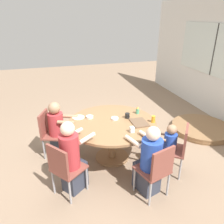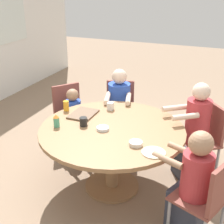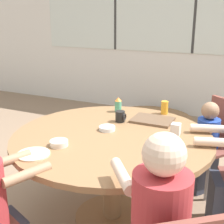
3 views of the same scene
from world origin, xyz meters
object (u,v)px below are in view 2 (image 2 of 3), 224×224
juice_glass (66,106)px  chair_for_man_teal_shirt (120,106)px  coffee_mug (84,122)px  chair_for_toddler (69,111)px  bowl_white_shallow (136,143)px  chair_for_woman_green_shirt (206,134)px  bowl_cereal (103,128)px  person_toddler (75,122)px  sippy_cup (56,121)px  milk_carton_small (110,106)px  chair_for_man_blue_shirt (209,195)px  person_man_teal_shirt (119,112)px  person_man_blue_shirt (192,188)px  person_woman_green_shirt (194,135)px

juice_glass → chair_for_man_teal_shirt: bearing=-21.4°
coffee_mug → chair_for_toddler: bearing=39.1°
coffee_mug → bowl_white_shallow: size_ratio=0.73×
chair_for_woman_green_shirt → bowl_cereal: 1.25m
person_toddler → sippy_cup: sippy_cup is taller
chair_for_man_teal_shirt → milk_carton_small: bearing=84.4°
chair_for_man_teal_shirt → milk_carton_small: 0.71m
chair_for_woman_green_shirt → milk_carton_small: (-0.26, 1.09, 0.27)m
sippy_cup → bowl_cereal: size_ratio=1.09×
chair_for_man_blue_shirt → bowl_cereal: size_ratio=6.77×
sippy_cup → juice_glass: (0.41, 0.12, -0.01)m
person_man_teal_shirt → coffee_mug: 1.02m
person_man_blue_shirt → milk_carton_small: 1.38m
person_woman_green_shirt → coffee_mug: (-0.65, 1.06, 0.26)m
sippy_cup → bowl_white_shallow: (-0.06, -0.88, -0.05)m
chair_for_woman_green_shirt → juice_glass: 1.65m
chair_for_toddler → bowl_white_shallow: 1.56m
chair_for_man_teal_shirt → milk_carton_small: size_ratio=9.49×
chair_for_man_teal_shirt → juice_glass: 0.97m
chair_for_man_teal_shirt → person_toddler: 0.68m
person_man_teal_shirt → chair_for_woman_green_shirt: bearing=152.1°
chair_for_man_blue_shirt → chair_for_toddler: size_ratio=1.00×
person_man_teal_shirt → coffee_mug: person_man_teal_shirt is taller
person_man_blue_shirt → person_man_teal_shirt: person_man_teal_shirt is taller
person_woman_green_shirt → person_man_teal_shirt: size_ratio=1.05×
chair_for_toddler → milk_carton_small: chair_for_toddler is taller
chair_for_man_teal_shirt → chair_for_woman_green_shirt: bearing=145.5°
chair_for_man_blue_shirt → person_toddler: 2.08m
person_woman_green_shirt → bowl_cereal: person_woman_green_shirt is taller
person_man_blue_shirt → chair_for_woman_green_shirt: bearing=22.1°
chair_for_man_teal_shirt → coffee_mug: chair_for_man_teal_shirt is taller
chair_for_toddler → milk_carton_small: (-0.25, -0.70, 0.27)m
person_toddler → chair_for_toddler: bearing=-90.0°
person_toddler → sippy_cup: bearing=53.6°
bowl_white_shallow → coffee_mug: bearing=73.6°
milk_carton_small → person_man_blue_shirt: bearing=-126.0°
juice_glass → person_woman_green_shirt: bearing=-75.2°
person_woman_green_shirt → person_man_teal_shirt: 1.09m
chair_for_man_teal_shirt → bowl_white_shallow: chair_for_man_teal_shirt is taller
chair_for_toddler → sippy_cup: (-0.87, -0.35, 0.30)m
chair_for_toddler → coffee_mug: bearing=76.2°
chair_for_woman_green_shirt → person_toddler: person_toddler is taller
chair_for_man_blue_shirt → person_man_blue_shirt: person_man_blue_shirt is taller
bowl_white_shallow → chair_for_man_blue_shirt: bearing=-103.7°
milk_carton_small → juice_glass: bearing=115.0°
person_toddler → milk_carton_small: size_ratio=9.54×
chair_for_man_blue_shirt → juice_glass: (0.64, 1.71, 0.29)m
chair_for_man_teal_shirt → sippy_cup: (-1.27, 0.22, 0.30)m
person_man_blue_shirt → person_toddler: (0.94, 1.67, -0.09)m
chair_for_woman_green_shirt → chair_for_man_teal_shirt: same height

